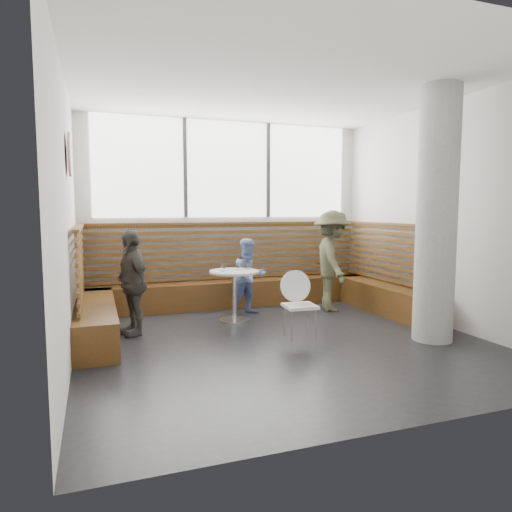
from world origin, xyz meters
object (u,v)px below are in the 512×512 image
object	(u,v)px
adult_man	(332,261)
child_left	(132,283)
concrete_column	(437,216)
cafe_table	(234,285)
cafe_chair	(298,299)
child_back	(249,277)

from	to	relation	value
adult_man	child_left	size ratio (longest dim) A/B	1.18
concrete_column	cafe_table	bearing A→B (deg)	139.33
concrete_column	cafe_chair	size ratio (longest dim) A/B	3.66
cafe_table	child_back	world-z (taller)	child_back
cafe_chair	adult_man	bearing A→B (deg)	50.32
concrete_column	child_left	bearing A→B (deg)	156.63
cafe_table	cafe_chair	distance (m)	1.24
concrete_column	child_left	world-z (taller)	concrete_column
concrete_column	child_back	distance (m)	2.97
cafe_chair	child_back	bearing A→B (deg)	100.49
cafe_chair	child_back	distance (m)	1.50
cafe_table	cafe_chair	world-z (taller)	cafe_chair
concrete_column	child_back	world-z (taller)	concrete_column
cafe_table	child_back	size ratio (longest dim) A/B	0.63
adult_man	child_back	world-z (taller)	adult_man
child_left	child_back	bearing A→B (deg)	90.77
child_back	child_left	bearing A→B (deg)	-173.75
concrete_column	child_left	size ratio (longest dim) A/B	2.27
concrete_column	cafe_chair	xyz separation A→B (m)	(-1.59, 0.70, -1.09)
cafe_table	concrete_column	bearing A→B (deg)	-40.67
cafe_table	child_left	xyz separation A→B (m)	(-1.51, -0.25, 0.16)
adult_man	cafe_table	bearing A→B (deg)	111.05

